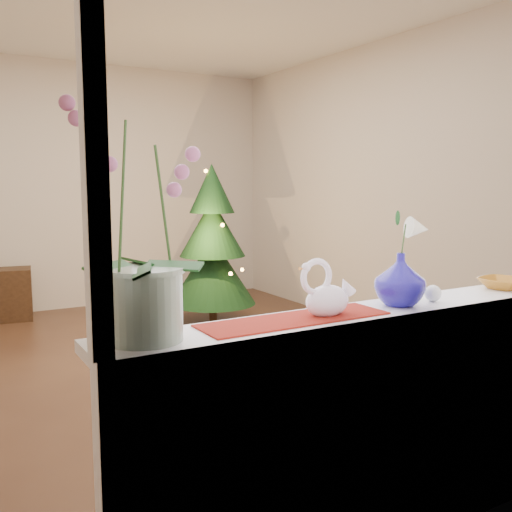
{
  "coord_description": "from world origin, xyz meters",
  "views": [
    {
      "loc": [
        -1.47,
        -3.97,
        1.39
      ],
      "look_at": [
        0.03,
        -1.4,
        1.01
      ],
      "focal_mm": 40.0,
      "sensor_mm": 36.0,
      "label": 1
    }
  ],
  "objects_px": {
    "amber_dish": "(503,284)",
    "xmas_tree": "(212,244)",
    "swan": "(327,289)",
    "paperweight": "(433,293)",
    "blue_vase": "(400,275)",
    "orchid_pot": "(142,219)"
  },
  "relations": [
    {
      "from": "amber_dish",
      "to": "xmas_tree",
      "type": "height_order",
      "value": "xmas_tree"
    },
    {
      "from": "swan",
      "to": "paperweight",
      "type": "distance_m",
      "value": 0.52
    },
    {
      "from": "blue_vase",
      "to": "amber_dish",
      "type": "xyz_separation_m",
      "value": [
        0.65,
        0.02,
        -0.1
      ]
    },
    {
      "from": "blue_vase",
      "to": "amber_dish",
      "type": "relative_size",
      "value": 1.38
    },
    {
      "from": "amber_dish",
      "to": "swan",
      "type": "bearing_deg",
      "value": -178.44
    },
    {
      "from": "amber_dish",
      "to": "xmas_tree",
      "type": "xyz_separation_m",
      "value": [
        0.25,
        3.49,
        -0.15
      ]
    },
    {
      "from": "paperweight",
      "to": "swan",
      "type": "bearing_deg",
      "value": 178.65
    },
    {
      "from": "paperweight",
      "to": "amber_dish",
      "type": "relative_size",
      "value": 0.39
    },
    {
      "from": "orchid_pot",
      "to": "amber_dish",
      "type": "bearing_deg",
      "value": 0.1
    },
    {
      "from": "swan",
      "to": "orchid_pot",
      "type": "bearing_deg",
      "value": -179.8
    },
    {
      "from": "paperweight",
      "to": "blue_vase",
      "type": "bearing_deg",
      "value": 174.63
    },
    {
      "from": "amber_dish",
      "to": "paperweight",
      "type": "bearing_deg",
      "value": -175.34
    },
    {
      "from": "orchid_pot",
      "to": "xmas_tree",
      "type": "bearing_deg",
      "value": 61.23
    },
    {
      "from": "orchid_pot",
      "to": "blue_vase",
      "type": "height_order",
      "value": "orchid_pot"
    },
    {
      "from": "orchid_pot",
      "to": "swan",
      "type": "height_order",
      "value": "orchid_pot"
    },
    {
      "from": "orchid_pot",
      "to": "swan",
      "type": "relative_size",
      "value": 3.14
    },
    {
      "from": "orchid_pot",
      "to": "paperweight",
      "type": "relative_size",
      "value": 11.06
    },
    {
      "from": "swan",
      "to": "paperweight",
      "type": "bearing_deg",
      "value": 0.96
    },
    {
      "from": "orchid_pot",
      "to": "paperweight",
      "type": "distance_m",
      "value": 1.23
    },
    {
      "from": "xmas_tree",
      "to": "blue_vase",
      "type": "bearing_deg",
      "value": -104.33
    },
    {
      "from": "blue_vase",
      "to": "amber_dish",
      "type": "height_order",
      "value": "blue_vase"
    },
    {
      "from": "xmas_tree",
      "to": "orchid_pot",
      "type": "bearing_deg",
      "value": -118.77
    }
  ]
}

